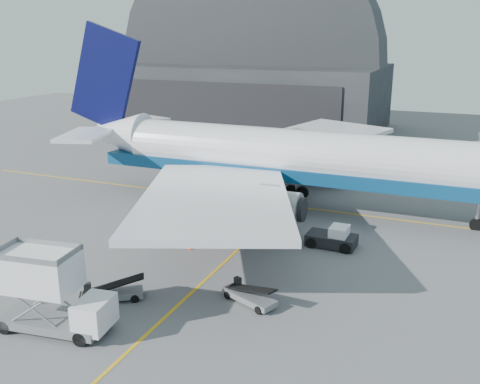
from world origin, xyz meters
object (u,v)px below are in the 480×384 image
at_px(catering_truck, 49,292).
at_px(pushback_tug, 333,238).
at_px(belt_loader_b, 249,296).
at_px(airliner, 288,157).
at_px(belt_loader_a, 112,293).

relative_size(catering_truck, pushback_tug, 1.77).
xyz_separation_m(pushback_tug, belt_loader_b, (-2.98, -12.17, -0.22)).
bearing_deg(airliner, catering_truck, -101.37).
xyz_separation_m(airliner, belt_loader_a, (-4.75, -24.62, -4.86)).
xyz_separation_m(airliner, belt_loader_b, (4.18, -21.32, -4.87)).
distance_m(catering_truck, belt_loader_a, 5.18).
xyz_separation_m(airliner, pushback_tug, (7.16, -9.16, -4.64)).
bearing_deg(belt_loader_a, pushback_tug, 19.50).
xyz_separation_m(catering_truck, belt_loader_a, (1.13, 4.63, -2.03)).
height_order(catering_truck, belt_loader_a, catering_truck).
distance_m(pushback_tug, belt_loader_b, 12.53).
xyz_separation_m(airliner, catering_truck, (-5.88, -29.25, -2.83)).
height_order(airliner, belt_loader_a, airliner).
xyz_separation_m(catering_truck, pushback_tug, (13.04, 20.09, -1.82)).
xyz_separation_m(belt_loader_a, belt_loader_b, (8.93, 3.29, -0.01)).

